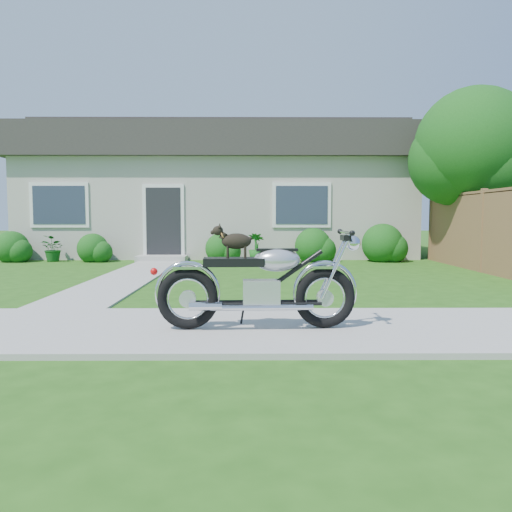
# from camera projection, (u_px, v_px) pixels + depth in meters

# --- Properties ---
(ground) EXTENTS (80.00, 80.00, 0.00)m
(ground) POSITION_uv_depth(u_px,v_px,m) (157.00, 330.00, 5.58)
(ground) COLOR #235114
(ground) RESTS_ON ground
(sidewalk) EXTENTS (24.00, 2.20, 0.04)m
(sidewalk) POSITION_uv_depth(u_px,v_px,m) (157.00, 328.00, 5.58)
(sidewalk) COLOR #9E9B93
(sidewalk) RESTS_ON ground
(walkway) EXTENTS (1.20, 8.00, 0.03)m
(walkway) POSITION_uv_depth(u_px,v_px,m) (131.00, 276.00, 10.55)
(walkway) COLOR #9E9B93
(walkway) RESTS_ON ground
(house) EXTENTS (12.60, 7.03, 4.50)m
(house) POSITION_uv_depth(u_px,v_px,m) (222.00, 191.00, 17.37)
(house) COLOR #BDB5AA
(house) RESTS_ON ground
(fence) EXTENTS (0.12, 6.62, 1.90)m
(fence) POSITION_uv_depth(u_px,v_px,m) (483.00, 231.00, 11.28)
(fence) COLOR olive
(fence) RESTS_ON ground
(tree_near) EXTENTS (3.00, 3.00, 4.60)m
(tree_near) POSITION_uv_depth(u_px,v_px,m) (480.00, 151.00, 12.81)
(tree_near) COLOR #3D2B1C
(tree_near) RESTS_ON ground
(tree_far) EXTENTS (2.98, 2.98, 4.56)m
(tree_far) POSITION_uv_depth(u_px,v_px,m) (478.00, 160.00, 14.64)
(tree_far) COLOR #3D2B1C
(tree_far) RESTS_ON ground
(shrub_row) EXTENTS (11.47, 1.16, 1.16)m
(shrub_row) POSITION_uv_depth(u_px,v_px,m) (242.00, 246.00, 14.03)
(shrub_row) COLOR #164D14
(shrub_row) RESTS_ON ground
(potted_plant_left) EXTENTS (0.88, 0.86, 0.75)m
(potted_plant_left) POSITION_uv_depth(u_px,v_px,m) (54.00, 248.00, 14.04)
(potted_plant_left) COLOR #144C17
(potted_plant_left) RESTS_ON ground
(potted_plant_right) EXTENTS (0.51, 0.51, 0.80)m
(potted_plant_right) POSITION_uv_depth(u_px,v_px,m) (256.00, 247.00, 14.08)
(potted_plant_right) COLOR #1B651D
(potted_plant_right) RESTS_ON ground
(motorcycle_with_dog) EXTENTS (2.22, 0.60, 1.13)m
(motorcycle_with_dog) POSITION_uv_depth(u_px,v_px,m) (261.00, 283.00, 5.43)
(motorcycle_with_dog) COLOR black
(motorcycle_with_dog) RESTS_ON sidewalk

